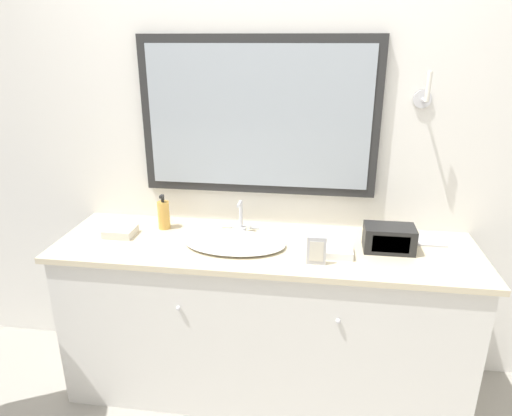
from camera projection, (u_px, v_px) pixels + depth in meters
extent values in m
cube|color=white|center=(272.00, 157.00, 2.52)|extent=(8.00, 0.06, 2.55)
cube|color=#282828|center=(258.00, 117.00, 2.41)|extent=(1.27, 0.04, 0.83)
cube|color=#9EA8B2|center=(258.00, 118.00, 2.39)|extent=(1.18, 0.01, 0.74)
cylinder|color=silver|center=(422.00, 99.00, 2.27)|extent=(0.09, 0.01, 0.09)
cylinder|color=silver|center=(424.00, 100.00, 2.22)|extent=(0.02, 0.10, 0.02)
cylinder|color=white|center=(428.00, 87.00, 2.15)|extent=(0.02, 0.02, 0.14)
cube|color=silver|center=(264.00, 321.00, 2.50)|extent=(2.10, 0.58, 0.86)
cube|color=beige|center=(265.00, 248.00, 2.35)|extent=(2.16, 0.62, 0.03)
sphere|color=silver|center=(178.00, 308.00, 2.19)|extent=(0.02, 0.02, 0.02)
sphere|color=silver|center=(338.00, 321.00, 2.09)|extent=(0.02, 0.02, 0.02)
ellipsoid|color=white|center=(235.00, 243.00, 2.32)|extent=(0.52, 0.31, 0.03)
cylinder|color=silver|center=(241.00, 230.00, 2.49)|extent=(0.06, 0.06, 0.03)
cylinder|color=silver|center=(241.00, 215.00, 2.46)|extent=(0.02, 0.02, 0.15)
cylinder|color=silver|center=(240.00, 204.00, 2.40)|extent=(0.02, 0.07, 0.02)
cylinder|color=white|center=(228.00, 226.00, 2.49)|extent=(0.06, 0.02, 0.02)
cylinder|color=white|center=(255.00, 228.00, 2.48)|extent=(0.05, 0.02, 0.02)
cylinder|color=gold|center=(164.00, 215.00, 2.52)|extent=(0.07, 0.07, 0.16)
cylinder|color=black|center=(163.00, 199.00, 2.49)|extent=(0.02, 0.02, 0.04)
cube|color=black|center=(162.00, 196.00, 2.47)|extent=(0.02, 0.03, 0.01)
cube|color=black|center=(389.00, 238.00, 2.26)|extent=(0.25, 0.15, 0.13)
cube|color=black|center=(391.00, 244.00, 2.20)|extent=(0.18, 0.01, 0.09)
cube|color=#B2B2B7|center=(316.00, 251.00, 2.12)|extent=(0.09, 0.01, 0.14)
cube|color=beige|center=(316.00, 252.00, 2.11)|extent=(0.06, 0.00, 0.10)
cube|color=white|center=(337.00, 251.00, 2.23)|extent=(0.15, 0.13, 0.04)
cube|color=silver|center=(120.00, 231.00, 2.45)|extent=(0.15, 0.14, 0.04)
cube|color=silver|center=(426.00, 241.00, 2.38)|extent=(0.18, 0.13, 0.01)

